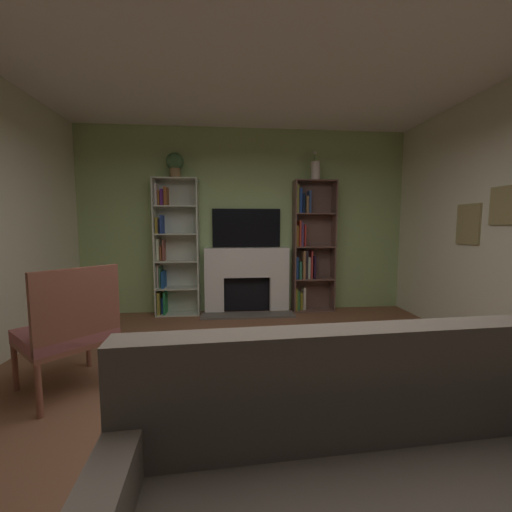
{
  "coord_description": "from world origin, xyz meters",
  "views": [
    {
      "loc": [
        -0.31,
        -2.25,
        1.39
      ],
      "look_at": [
        0.0,
        1.11,
        1.05
      ],
      "focal_mm": 22.01,
      "sensor_mm": 36.0,
      "label": 1
    }
  ],
  "objects": [
    {
      "name": "coffee_table",
      "position": [
        0.24,
        -0.55,
        0.38
      ],
      "size": [
        0.71,
        0.46,
        0.46
      ],
      "color": "brown",
      "rests_on": "ground_plane"
    },
    {
      "name": "armchair",
      "position": [
        -1.61,
        0.38,
        0.54
      ],
      "size": [
        0.9,
        0.9,
        1.06
      ],
      "color": "brown",
      "rests_on": "ground_plane"
    },
    {
      "name": "fireplace",
      "position": [
        0.0,
        2.66,
        0.54
      ],
      "size": [
        1.43,
        0.51,
        1.03
      ],
      "color": "white",
      "rests_on": "ground_plane"
    },
    {
      "name": "vase_with_flowers",
      "position": [
        1.07,
        2.61,
        2.23
      ],
      "size": [
        0.14,
        0.14,
        0.45
      ],
      "color": "beige",
      "rests_on": "bookshelf_right"
    },
    {
      "name": "tv",
      "position": [
        0.0,
        2.73,
        1.34
      ],
      "size": [
        1.07,
        0.06,
        0.61
      ],
      "primitive_type": "cube",
      "color": "black",
      "rests_on": "fireplace"
    },
    {
      "name": "bookshelf_left",
      "position": [
        -1.14,
        2.66,
        1.03
      ],
      "size": [
        0.66,
        0.3,
        2.08
      ],
      "color": "beige",
      "rests_on": "ground_plane"
    },
    {
      "name": "ground_plane",
      "position": [
        0.0,
        0.0,
        0.0
      ],
      "size": [
        6.63,
        6.63,
        0.0
      ],
      "primitive_type": "plane",
      "color": "brown"
    },
    {
      "name": "potted_plant",
      "position": [
        -1.07,
        2.61,
        2.29
      ],
      "size": [
        0.25,
        0.25,
        0.37
      ],
      "color": "#9B7547",
      "rests_on": "bookshelf_left"
    },
    {
      "name": "wall_back_accent",
      "position": [
        0.0,
        2.79,
        1.44
      ],
      "size": [
        5.26,
        0.06,
        2.88
      ],
      "primitive_type": "cube",
      "color": "#9EBA73",
      "rests_on": "ground_plane"
    },
    {
      "name": "bookshelf_right",
      "position": [
        0.99,
        2.67,
        1.02
      ],
      "size": [
        0.66,
        0.26,
        2.08
      ],
      "color": "brown",
      "rests_on": "ground_plane"
    }
  ]
}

